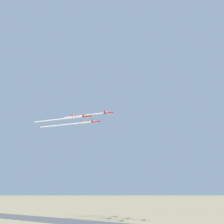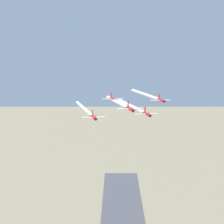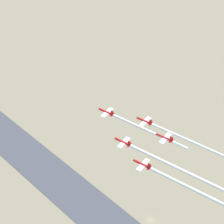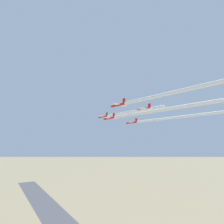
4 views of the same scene
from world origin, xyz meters
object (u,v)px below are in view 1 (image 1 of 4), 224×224
jet_0 (108,113)px  jet_2 (87,116)px  jet_1 (95,122)px  jet_3 (85,123)px  jet_4 (75,116)px

jet_0 → jet_2: jet_0 is taller
jet_1 → jet_3: 18.75m
jet_2 → jet_4: 19.07m
jet_4 → jet_1: bearing=120.5°
jet_3 → jet_0: bearing=59.5°
jet_0 → jet_4: bearing=-90.0°
jet_1 → jet_3: jet_3 is taller
jet_1 → jet_4: (-3.49, -18.14, 4.02)m
jet_0 → jet_1: jet_0 is taller
jet_0 → jet_1: size_ratio=1.00×
jet_0 → jet_1: 18.84m
jet_3 → jet_1: bearing=59.5°
jet_2 → jet_3: 32.53m
jet_2 → jet_3: size_ratio=1.00×
jet_1 → jet_2: 18.74m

